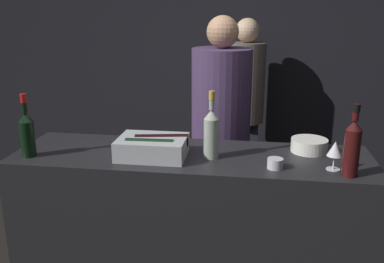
% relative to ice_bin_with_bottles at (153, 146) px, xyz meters
% --- Properties ---
extents(wall_back_chalkboard, '(6.40, 0.06, 2.80)m').
position_rel_ice_bin_with_bottles_xyz_m(wall_back_chalkboard, '(0.19, 2.09, 0.33)').
color(wall_back_chalkboard, black).
rests_on(wall_back_chalkboard, ground_plane).
extents(bar_counter, '(1.92, 0.57, 1.02)m').
position_rel_ice_bin_with_bottles_xyz_m(bar_counter, '(0.19, 0.06, -0.57)').
color(bar_counter, black).
rests_on(bar_counter, ground_plane).
extents(ice_bin_with_bottles, '(0.36, 0.27, 0.11)m').
position_rel_ice_bin_with_bottles_xyz_m(ice_bin_with_bottles, '(0.00, 0.00, 0.00)').
color(ice_bin_with_bottles, '#B7BABF').
rests_on(ice_bin_with_bottles, bar_counter).
extents(bowl_white, '(0.20, 0.20, 0.07)m').
position_rel_ice_bin_with_bottles_xyz_m(bowl_white, '(0.82, 0.20, -0.02)').
color(bowl_white, silver).
rests_on(bowl_white, bar_counter).
extents(wine_glass, '(0.08, 0.08, 0.14)m').
position_rel_ice_bin_with_bottles_xyz_m(wine_glass, '(0.91, -0.05, 0.04)').
color(wine_glass, silver).
rests_on(wine_glass, bar_counter).
extents(candle_votive, '(0.08, 0.08, 0.05)m').
position_rel_ice_bin_with_bottles_xyz_m(candle_votive, '(0.63, -0.08, -0.03)').
color(candle_votive, silver).
rests_on(candle_votive, bar_counter).
extents(red_wine_bottle_burgundy, '(0.07, 0.07, 0.34)m').
position_rel_ice_bin_with_bottles_xyz_m(red_wine_bottle_burgundy, '(-0.65, -0.09, 0.08)').
color(red_wine_bottle_burgundy, black).
rests_on(red_wine_bottle_burgundy, bar_counter).
extents(rose_wine_bottle, '(0.08, 0.08, 0.36)m').
position_rel_ice_bin_with_bottles_xyz_m(rose_wine_bottle, '(0.30, 0.03, 0.08)').
color(rose_wine_bottle, '#9EA899').
rests_on(rose_wine_bottle, bar_counter).
extents(red_wine_bottle_black_foil, '(0.07, 0.07, 0.35)m').
position_rel_ice_bin_with_bottles_xyz_m(red_wine_bottle_black_foil, '(0.97, -0.12, 0.09)').
color(red_wine_bottle_black_foil, '#380F0F').
rests_on(red_wine_bottle_black_foil, bar_counter).
extents(person_in_hoodie, '(0.34, 0.34, 1.68)m').
position_rel_ice_bin_with_bottles_xyz_m(person_in_hoodie, '(0.44, 1.73, -0.13)').
color(person_in_hoodie, black).
rests_on(person_in_hoodie, ground_plane).
extents(person_blond_tee, '(0.40, 0.40, 1.73)m').
position_rel_ice_bin_with_bottles_xyz_m(person_blond_tee, '(0.30, 0.74, -0.12)').
color(person_blond_tee, black).
rests_on(person_blond_tee, ground_plane).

